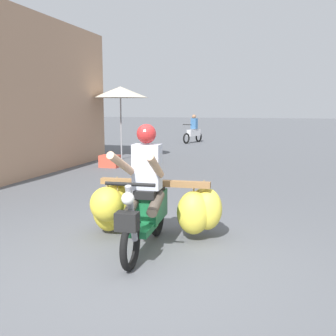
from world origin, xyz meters
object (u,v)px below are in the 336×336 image
(market_umbrella_near_shop, at_px, (120,92))
(motorbike_distant_ahead_left, at_px, (194,131))
(motorbike_main_loaded, at_px, (147,204))
(produce_crate, at_px, (110,161))

(market_umbrella_near_shop, bearing_deg, motorbike_distant_ahead_left, 81.53)
(motorbike_main_loaded, distance_m, produce_crate, 6.65)
(motorbike_distant_ahead_left, xyz_separation_m, produce_crate, (-0.62, -8.55, -0.39))
(motorbike_distant_ahead_left, relative_size, market_umbrella_near_shop, 0.63)
(motorbike_distant_ahead_left, bearing_deg, motorbike_main_loaded, -79.78)
(motorbike_main_loaded, xyz_separation_m, produce_crate, (-3.21, 5.81, -0.31))
(market_umbrella_near_shop, distance_m, produce_crate, 2.78)
(motorbike_main_loaded, height_order, market_umbrella_near_shop, market_umbrella_near_shop)
(motorbike_distant_ahead_left, bearing_deg, market_umbrella_near_shop, -98.47)
(produce_crate, bearing_deg, motorbike_main_loaded, -61.06)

